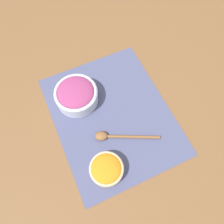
# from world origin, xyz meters

# --- Properties ---
(ground_plane) EXTENTS (3.00, 3.00, 0.00)m
(ground_plane) POSITION_xyz_m (0.00, 0.00, 0.00)
(ground_plane) COLOR brown
(placemat) EXTENTS (0.58, 0.46, 0.00)m
(placemat) POSITION_xyz_m (0.00, 0.00, 0.00)
(placemat) COLOR #474C70
(placemat) RESTS_ON ground_plane
(carrot_bowl) EXTENTS (0.12, 0.12, 0.06)m
(carrot_bowl) POSITION_xyz_m (-0.20, 0.11, 0.04)
(carrot_bowl) COLOR #C6B28E
(carrot_bowl) RESTS_ON placemat
(onion_bowl) EXTENTS (0.18, 0.18, 0.08)m
(onion_bowl) POSITION_xyz_m (0.13, 0.10, 0.05)
(onion_bowl) COLOR silver
(onion_bowl) RESTS_ON placemat
(wooden_spoon) EXTENTS (0.13, 0.24, 0.02)m
(wooden_spoon) POSITION_xyz_m (-0.09, 0.03, 0.01)
(wooden_spoon) COLOR brown
(wooden_spoon) RESTS_ON placemat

